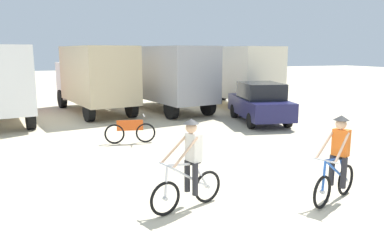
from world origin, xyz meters
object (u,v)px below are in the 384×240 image
cyclist_orange_shirt (190,167)px  cyclist_cowboy_hat (337,162)px  box_truck_grey_hauler (168,75)px  box_truck_cream_rv (232,73)px  sedan_parked (260,103)px  box_truck_tan_camper (94,76)px  bicycle_spare (130,132)px

cyclist_orange_shirt → cyclist_cowboy_hat: same height
box_truck_grey_hauler → box_truck_cream_rv: same height
sedan_parked → cyclist_cowboy_hat: size_ratio=2.47×
box_truck_tan_camper → cyclist_orange_shirt: (0.09, -12.88, -1.03)m
sedan_parked → cyclist_cowboy_hat: bearing=-111.6°
box_truck_cream_rv → cyclist_cowboy_hat: (-4.49, -13.12, -1.03)m
sedan_parked → bicycle_spare: size_ratio=2.63×
box_truck_tan_camper → cyclist_cowboy_hat: box_truck_tan_camper is taller
box_truck_cream_rv → sedan_parked: 5.11m
box_truck_tan_camper → bicycle_spare: size_ratio=4.13×
box_truck_grey_hauler → cyclist_orange_shirt: size_ratio=3.87×
cyclist_orange_shirt → bicycle_spare: cyclist_orange_shirt is taller
box_truck_tan_camper → cyclist_orange_shirt: 12.92m
box_truck_tan_camper → sedan_parked: 8.40m
box_truck_tan_camper → cyclist_cowboy_hat: (3.07, -13.67, -1.03)m
box_truck_cream_rv → box_truck_grey_hauler: bearing=-176.6°
sedan_parked → cyclist_cowboy_hat: 8.89m
cyclist_orange_shirt → bicycle_spare: (0.11, 5.81, -0.45)m
cyclist_cowboy_hat → box_truck_tan_camper: bearing=102.7°
box_truck_cream_rv → cyclist_orange_shirt: 14.46m
box_truck_cream_rv → cyclist_orange_shirt: size_ratio=3.80×
box_truck_tan_camper → box_truck_cream_rv: size_ratio=1.02×
cyclist_cowboy_hat → bicycle_spare: bearing=113.5°
box_truck_tan_camper → cyclist_orange_shirt: size_ratio=3.87×
sedan_parked → bicycle_spare: bearing=-164.8°
box_truck_tan_camper → bicycle_spare: box_truck_tan_camper is taller
box_truck_grey_hauler → cyclist_cowboy_hat: 12.94m
sedan_parked → cyclist_cowboy_hat: cyclist_cowboy_hat is taller
bicycle_spare → cyclist_orange_shirt: bearing=-91.1°
box_truck_grey_hauler → box_truck_tan_camper: bearing=167.9°
sedan_parked → bicycle_spare: (-6.15, -1.67, -0.48)m
cyclist_orange_shirt → sedan_parked: bearing=50.0°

